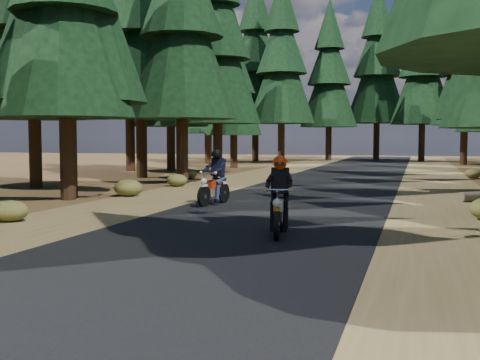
{
  "coord_description": "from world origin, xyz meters",
  "views": [
    {
      "loc": [
        3.71,
        -11.02,
        2.01
      ],
      "look_at": [
        0.0,
        1.5,
        1.1
      ],
      "focal_mm": 45.0,
      "sensor_mm": 36.0,
      "label": 1
    }
  ],
  "objects": [
    {
      "name": "shoulder_l",
      "position": [
        -4.6,
        5.0,
        0.0
      ],
      "size": [
        3.2,
        100.0,
        0.01
      ],
      "primitive_type": "cube",
      "color": "brown",
      "rests_on": "ground"
    },
    {
      "name": "understory_shrubs",
      "position": [
        0.82,
        7.88,
        0.29
      ],
      "size": [
        15.14,
        30.2,
        0.72
      ],
      "color": "#474C1E",
      "rests_on": "ground"
    },
    {
      "name": "pine_forest",
      "position": [
        -0.02,
        21.05,
        7.89
      ],
      "size": [
        34.59,
        55.08,
        16.32
      ],
      "color": "black",
      "rests_on": "ground"
    },
    {
      "name": "rider_follow",
      "position": [
        -2.13,
        5.96,
        0.56
      ],
      "size": [
        0.88,
        1.93,
        1.66
      ],
      "rotation": [
        0.0,
        0.0,
        2.96
      ],
      "color": "#952209",
      "rests_on": "road"
    },
    {
      "name": "road",
      "position": [
        0.0,
        5.0,
        0.01
      ],
      "size": [
        6.0,
        100.0,
        0.01
      ],
      "primitive_type": "cube",
      "color": "black",
      "rests_on": "ground"
    },
    {
      "name": "shoulder_r",
      "position": [
        4.6,
        5.0,
        0.0
      ],
      "size": [
        3.2,
        100.0,
        0.01
      ],
      "primitive_type": "cube",
      "color": "brown",
      "rests_on": "ground"
    },
    {
      "name": "rider_lead",
      "position": [
        1.0,
        0.97,
        0.55
      ],
      "size": [
        0.82,
        1.9,
        1.64
      ],
      "rotation": [
        0.0,
        0.0,
        3.29
      ],
      "color": "beige",
      "rests_on": "road"
    },
    {
      "name": "ground",
      "position": [
        0.0,
        0.0,
        0.0
      ],
      "size": [
        120.0,
        120.0,
        0.0
      ],
      "primitive_type": "plane",
      "color": "#442B18",
      "rests_on": "ground"
    }
  ]
}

